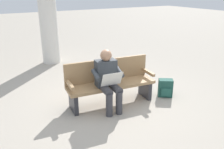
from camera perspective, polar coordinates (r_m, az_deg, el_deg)
The scene contains 5 objects.
ground_plane at distance 5.00m, azimuth -0.15°, elevation -6.88°, with size 40.00×40.00×0.00m, color #A89E8E.
bench_near at distance 4.87m, azimuth -0.49°, elevation -1.72°, with size 1.84×0.67×0.90m.
person_seated at distance 4.56m, azimuth -0.94°, elevation -1.01°, with size 0.60×0.60×1.18m.
backpack at distance 5.37m, azimuth 12.63°, elevation -3.19°, with size 0.35×0.33×0.39m.
support_pillar at distance 7.62m, azimuth -15.21°, elevation 14.83°, with size 0.53×0.53×3.30m, color silver.
Camera 1 is at (2.22, 3.86, 2.28)m, focal length 38.29 mm.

